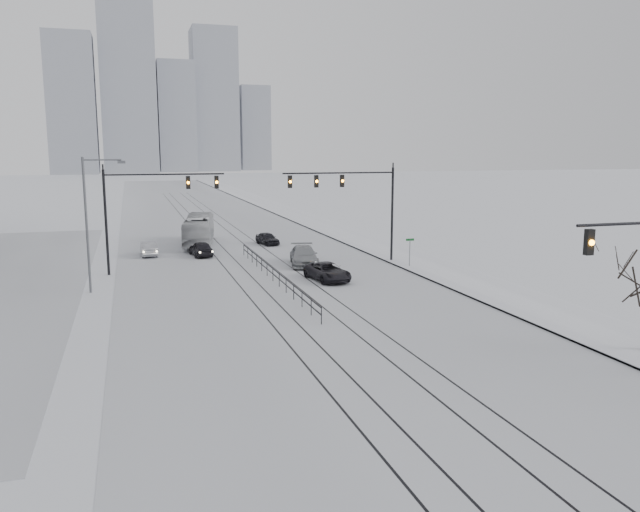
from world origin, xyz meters
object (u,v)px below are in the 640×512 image
Objects in this scene: sedan_nb_front at (327,272)px; box_truck at (199,230)px; sedan_nb_far at (267,239)px; sedan_sb_outer at (149,249)px; sedan_sb_inner at (201,249)px; sedan_nb_right at (304,256)px.

box_truck is at bearing 101.23° from sedan_nb_front.
box_truck reaches higher than sedan_nb_far.
sedan_sb_outer is at bearing 120.79° from sedan_nb_front.
sedan_sb_inner is 0.74× the size of sedan_nb_right.
box_truck reaches higher than sedan_nb_front.
sedan_sb_inner is at bearing 94.79° from box_truck.
sedan_sb_inner is at bearing -155.76° from sedan_nb_far.
sedan_nb_right is (7.65, -7.04, 0.10)m from sedan_sb_inner.
sedan_nb_front is (12.14, -15.13, 0.00)m from sedan_sb_outer.
sedan_sb_outer is 0.84× the size of sedan_nb_front.
sedan_sb_inner is 1.01× the size of sedan_sb_outer.
sedan_nb_right is at bearing 142.98° from sedan_sb_outer.
sedan_nb_front is 18.64m from sedan_nb_far.
box_truck is at bearing 154.49° from sedan_nb_far.
sedan_nb_right is (12.14, -8.64, 0.13)m from sedan_sb_outer.
sedan_sb_outer is at bearing -174.44° from sedan_nb_far.
sedan_nb_right is at bearing 131.29° from sedan_sb_inner.
box_truck is at bearing 128.35° from sedan_nb_right.
sedan_nb_far is at bearing -150.72° from sedan_sb_inner.
sedan_sb_inner is 1.10× the size of sedan_nb_far.
sedan_nb_front reaches higher than sedan_nb_far.
sedan_sb_inner is 8.83m from sedan_nb_far.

